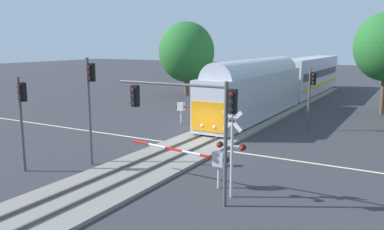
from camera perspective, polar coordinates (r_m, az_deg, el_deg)
ground_plane at (r=27.12m, az=0.35°, el=-4.46°), size 220.00×220.00×0.00m
road_centre_stripe at (r=27.12m, az=0.35°, el=-4.45°), size 44.00×0.20×0.01m
railway_track at (r=27.10m, az=0.35°, el=-4.26°), size 4.40×80.00×0.32m
commuter_train at (r=45.68m, az=13.27°, el=4.84°), size 3.04×40.57×5.16m
crossing_gate_near at (r=19.45m, az=2.23°, el=-6.09°), size 5.67×0.40×1.80m
crossing_signal_mast at (r=17.80m, az=5.67°, el=-4.07°), size 1.36×0.44×4.10m
crossing_gate_far at (r=34.18m, az=-0.45°, el=1.07°), size 6.42×0.40×1.83m
traffic_signal_far_side at (r=32.72m, az=16.60°, el=3.56°), size 0.53×0.38×4.94m
traffic_signal_near_left at (r=22.94m, az=-23.07°, el=0.82°), size 0.53×0.38×5.15m
traffic_signal_near_right at (r=17.18m, az=-0.16°, el=0.82°), size 5.92×0.38×5.35m
traffic_signal_median at (r=22.96m, az=-14.30°, el=2.86°), size 0.53×0.38×6.08m
pine_left_background at (r=52.80m, az=-0.78°, el=8.95°), size 7.24×7.24×9.60m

